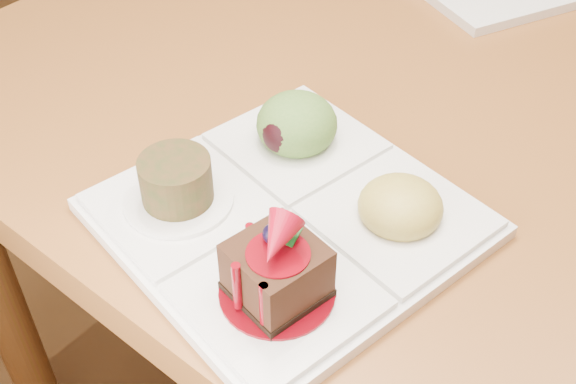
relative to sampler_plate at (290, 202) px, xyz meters
The scene contains 2 objects.
ground 1.07m from the sampler_plate, 89.99° to the left, with size 6.00×6.00×0.00m, color brown.
sampler_plate is the anchor object (origin of this frame).
Camera 1 is at (0.27, -1.08, 1.17)m, focal length 45.00 mm.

